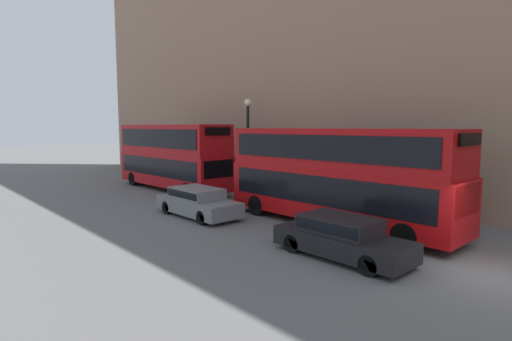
% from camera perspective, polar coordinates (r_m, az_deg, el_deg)
% --- Properties ---
extents(ground_plane, '(200.00, 200.00, 0.00)m').
position_cam_1_polar(ground_plane, '(13.77, 30.15, -12.88)').
color(ground_plane, '#5B5B5B').
extents(bus_leading, '(2.59, 10.85, 4.25)m').
position_cam_1_polar(bus_leading, '(17.62, 11.33, -0.28)').
color(bus_leading, '#B20C0F').
rests_on(bus_leading, ground).
extents(bus_second_in_queue, '(2.59, 10.57, 4.46)m').
position_cam_1_polar(bus_second_in_queue, '(27.92, -11.91, 2.29)').
color(bus_second_in_queue, '#A80F14').
rests_on(bus_second_in_queue, ground).
extents(car_dark_sedan, '(1.76, 4.66, 1.38)m').
position_cam_1_polar(car_dark_sedan, '(13.63, 12.06, -9.13)').
color(car_dark_sedan, black).
rests_on(car_dark_sedan, ground).
extents(car_hatchback, '(1.89, 4.74, 1.39)m').
position_cam_1_polar(car_hatchback, '(19.54, -8.33, -4.36)').
color(car_hatchback, slate).
rests_on(car_hatchback, ground).
extents(street_lamp, '(0.44, 0.44, 5.99)m').
position_cam_1_polar(street_lamp, '(24.36, -1.17, 4.89)').
color(street_lamp, black).
rests_on(street_lamp, ground).
extents(pedestrian, '(0.36, 0.36, 1.78)m').
position_cam_1_polar(pedestrian, '(24.59, -0.89, -1.91)').
color(pedestrian, '#26262D').
rests_on(pedestrian, ground).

